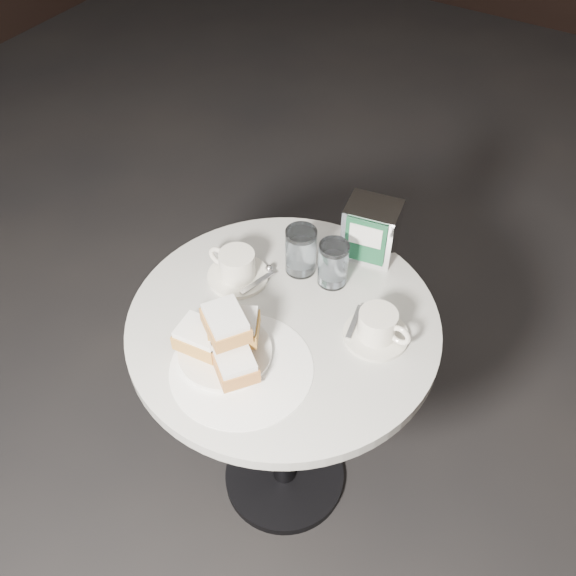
# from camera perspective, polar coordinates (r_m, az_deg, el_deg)

# --- Properties ---
(ground) EXTENTS (7.00, 7.00, 0.00)m
(ground) POSITION_cam_1_polar(r_m,az_deg,el_deg) (2.05, -0.31, -16.49)
(ground) COLOR black
(ground) RESTS_ON ground
(cafe_table) EXTENTS (0.70, 0.70, 0.74)m
(cafe_table) POSITION_cam_1_polar(r_m,az_deg,el_deg) (1.58, -0.38, -7.50)
(cafe_table) COLOR black
(cafe_table) RESTS_ON ground
(sugar_spill) EXTENTS (0.35, 0.35, 0.00)m
(sugar_spill) POSITION_cam_1_polar(r_m,az_deg,el_deg) (1.35, -4.16, -7.13)
(sugar_spill) COLOR white
(sugar_spill) RESTS_ON cafe_table
(beignet_plate) EXTENTS (0.24, 0.24, 0.13)m
(beignet_plate) POSITION_cam_1_polar(r_m,az_deg,el_deg) (1.33, -5.70, -4.73)
(beignet_plate) COLOR white
(beignet_plate) RESTS_ON cafe_table
(coffee_cup_left) EXTENTS (0.15, 0.14, 0.08)m
(coffee_cup_left) POSITION_cam_1_polar(r_m,az_deg,el_deg) (1.50, -4.56, 1.85)
(coffee_cup_left) COLOR white
(coffee_cup_left) RESTS_ON cafe_table
(coffee_cup_right) EXTENTS (0.16, 0.15, 0.07)m
(coffee_cup_right) POSITION_cam_1_polar(r_m,az_deg,el_deg) (1.39, 7.97, -3.47)
(coffee_cup_right) COLOR silver
(coffee_cup_right) RESTS_ON cafe_table
(water_glass_left) EXTENTS (0.08, 0.08, 0.12)m
(water_glass_left) POSITION_cam_1_polar(r_m,az_deg,el_deg) (1.50, 1.15, 3.29)
(water_glass_left) COLOR white
(water_glass_left) RESTS_ON cafe_table
(water_glass_right) EXTENTS (0.07, 0.07, 0.11)m
(water_glass_right) POSITION_cam_1_polar(r_m,az_deg,el_deg) (1.47, 4.03, 2.13)
(water_glass_right) COLOR white
(water_glass_right) RESTS_ON cafe_table
(napkin_dispenser) EXTENTS (0.14, 0.12, 0.14)m
(napkin_dispenser) POSITION_cam_1_polar(r_m,az_deg,el_deg) (1.54, 7.39, 5.14)
(napkin_dispenser) COLOR silver
(napkin_dispenser) RESTS_ON cafe_table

